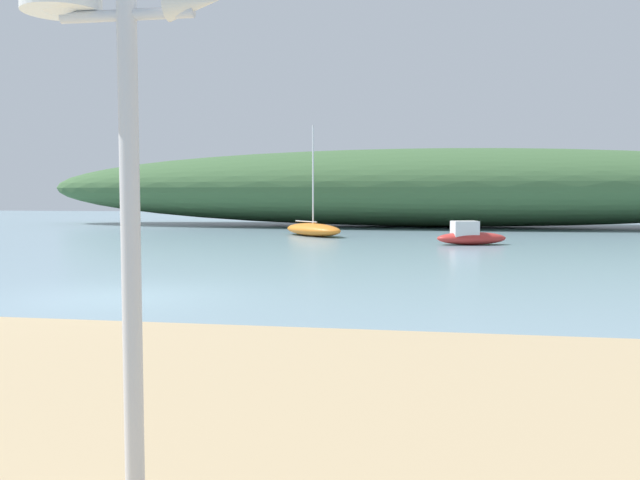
{
  "coord_description": "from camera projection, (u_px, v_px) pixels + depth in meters",
  "views": [
    {
      "loc": [
        6.51,
        -13.34,
        2.15
      ],
      "look_at": [
        3.5,
        3.44,
        0.98
      ],
      "focal_mm": 39.54,
      "sensor_mm": 36.0,
      "label": 1
    }
  ],
  "objects": [
    {
      "name": "distant_hill",
      "position": [
        433.0,
        188.0,
        43.82
      ],
      "size": [
        50.71,
        10.71,
        4.83
      ],
      "primitive_type": "ellipsoid",
      "color": "#3D6038",
      "rests_on": "ground"
    },
    {
      "name": "ground_plane",
      "position": [
        122.0,
        297.0,
        14.4
      ],
      "size": [
        120.0,
        120.0,
        0.0
      ],
      "primitive_type": "plane",
      "color": "#7A99A8"
    },
    {
      "name": "mast_structure",
      "position": [
        89.0,
        50.0,
        4.24
      ],
      "size": [
        1.24,
        0.48,
        3.45
      ],
      "color": "silver",
      "rests_on": "beach_sand"
    },
    {
      "name": "motorboat_west_reach",
      "position": [
        470.0,
        236.0,
        28.6
      ],
      "size": [
        3.02,
        1.74,
        0.97
      ],
      "color": "#B72D28",
      "rests_on": "ground"
    },
    {
      "name": "sailboat_east_reach",
      "position": [
        313.0,
        229.0,
        34.3
      ],
      "size": [
        3.97,
        4.06,
        5.36
      ],
      "color": "orange",
      "rests_on": "ground"
    }
  ]
}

